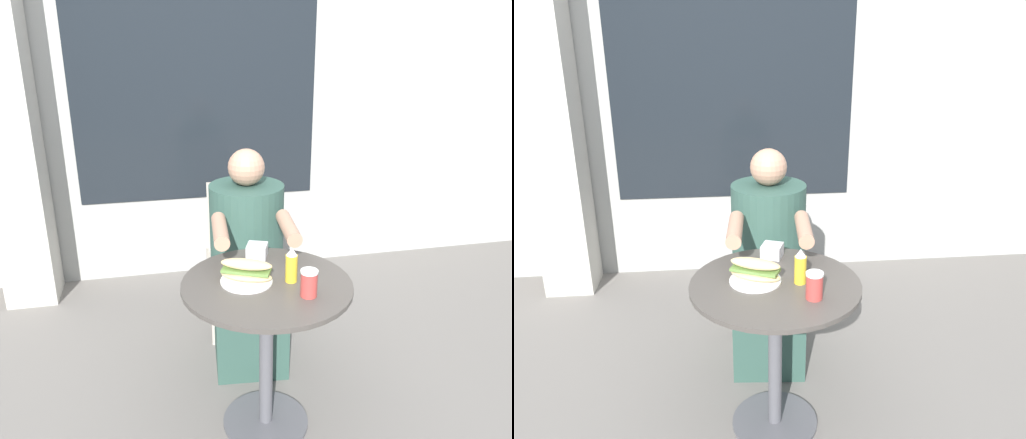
# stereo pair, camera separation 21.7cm
# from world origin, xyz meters

# --- Properties ---
(ground_plane) EXTENTS (8.00, 8.00, 0.00)m
(ground_plane) POSITION_xyz_m (0.00, 0.00, 0.00)
(ground_plane) COLOR slate
(storefront_wall) EXTENTS (8.00, 0.09, 2.80)m
(storefront_wall) POSITION_xyz_m (-0.00, 1.70, 1.40)
(storefront_wall) COLOR #9E9E99
(storefront_wall) RESTS_ON ground_plane
(lattice_pillar) EXTENTS (0.32, 0.32, 2.40)m
(lattice_pillar) POSITION_xyz_m (-1.26, 1.48, 1.20)
(lattice_pillar) COLOR #B2ADA3
(lattice_pillar) RESTS_ON ground_plane
(cafe_table) EXTENTS (0.71, 0.71, 0.72)m
(cafe_table) POSITION_xyz_m (0.00, 0.00, 0.53)
(cafe_table) COLOR #47423D
(cafe_table) RESTS_ON ground_plane
(diner_chair) EXTENTS (0.41, 0.41, 0.87)m
(diner_chair) POSITION_xyz_m (0.04, 0.91, 0.52)
(diner_chair) COLOR #ADA393
(diner_chair) RESTS_ON ground_plane
(seated_diner) EXTENTS (0.43, 0.71, 1.15)m
(seated_diner) POSITION_xyz_m (0.03, 0.56, 0.49)
(seated_diner) COLOR #2D4C42
(seated_diner) RESTS_ON ground_plane
(sandwich_on_plate) EXTENTS (0.23, 0.22, 0.10)m
(sandwich_on_plate) POSITION_xyz_m (-0.08, 0.02, 0.77)
(sandwich_on_plate) COLOR white
(sandwich_on_plate) RESTS_ON cafe_table
(drink_cup) EXTENTS (0.07, 0.07, 0.11)m
(drink_cup) POSITION_xyz_m (0.13, -0.14, 0.78)
(drink_cup) COLOR #B73D38
(drink_cup) RESTS_ON cafe_table
(napkin_box) EXTENTS (0.12, 0.12, 0.06)m
(napkin_box) POSITION_xyz_m (0.02, 0.26, 0.75)
(napkin_box) COLOR silver
(napkin_box) RESTS_ON cafe_table
(condiment_bottle) EXTENTS (0.05, 0.05, 0.15)m
(condiment_bottle) POSITION_xyz_m (0.10, -0.01, 0.80)
(condiment_bottle) COLOR gold
(condiment_bottle) RESTS_ON cafe_table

